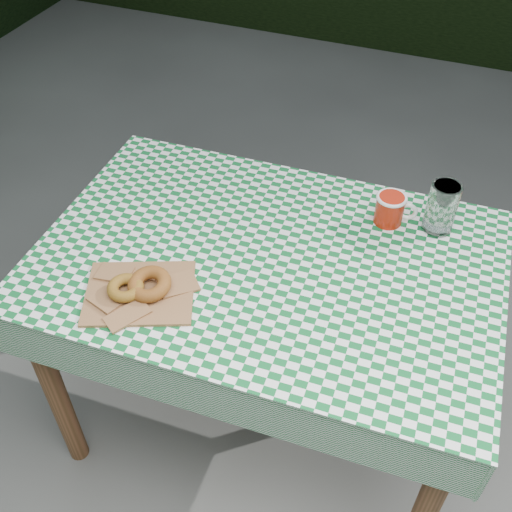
{
  "coord_description": "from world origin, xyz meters",
  "views": [
    {
      "loc": [
        0.31,
        -1.13,
        1.85
      ],
      "look_at": [
        -0.09,
        -0.1,
        0.79
      ],
      "focal_mm": 42.61,
      "sensor_mm": 36.0,
      "label": 1
    }
  ],
  "objects_px": {
    "table": "(265,348)",
    "coffee_mug": "(390,209)",
    "paper_bag": "(140,292)",
    "drinking_glass": "(442,208)"
  },
  "relations": [
    {
      "from": "table",
      "to": "drinking_glass",
      "type": "relative_size",
      "value": 8.11
    },
    {
      "from": "paper_bag",
      "to": "table",
      "type": "bearing_deg",
      "value": 43.48
    },
    {
      "from": "table",
      "to": "paper_bag",
      "type": "bearing_deg",
      "value": -138.5
    },
    {
      "from": "coffee_mug",
      "to": "paper_bag",
      "type": "bearing_deg",
      "value": -145.8
    },
    {
      "from": "table",
      "to": "paper_bag",
      "type": "xyz_separation_m",
      "value": [
        -0.25,
        -0.23,
        0.39
      ]
    },
    {
      "from": "table",
      "to": "coffee_mug",
      "type": "height_order",
      "value": "coffee_mug"
    },
    {
      "from": "coffee_mug",
      "to": "drinking_glass",
      "type": "height_order",
      "value": "drinking_glass"
    },
    {
      "from": "paper_bag",
      "to": "drinking_glass",
      "type": "height_order",
      "value": "drinking_glass"
    },
    {
      "from": "table",
      "to": "paper_bag",
      "type": "distance_m",
      "value": 0.51
    },
    {
      "from": "table",
      "to": "drinking_glass",
      "type": "bearing_deg",
      "value": 33.11
    }
  ]
}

